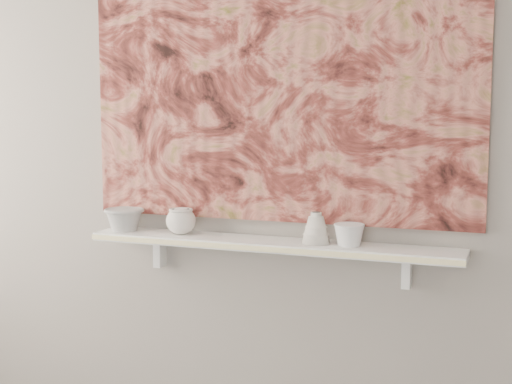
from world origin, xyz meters
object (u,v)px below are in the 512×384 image
at_px(painting, 278,73).
at_px(bowl_grey, 124,219).
at_px(cup_cream, 181,221).
at_px(bell_vessel, 316,228).
at_px(shelf, 270,244).
at_px(bowl_white, 349,235).

relative_size(painting, bowl_grey, 9.48).
distance_m(painting, cup_cream, 0.67).
distance_m(bowl_grey, cup_cream, 0.25).
bearing_deg(bowl_grey, bell_vessel, 0.00).
xyz_separation_m(shelf, bowl_grey, (-0.61, 0.00, 0.06)).
bearing_deg(bell_vessel, shelf, 180.00).
height_order(painting, bell_vessel, painting).
bearing_deg(bowl_white, bowl_grey, 180.00).
relative_size(cup_cream, bell_vessel, 1.01).
relative_size(bell_vessel, bowl_white, 1.04).
bearing_deg(shelf, cup_cream, 180.00).
bearing_deg(cup_cream, bowl_white, 0.00).
relative_size(shelf, bowl_grey, 8.85).
bearing_deg(bowl_grey, painting, 7.50).
height_order(shelf, cup_cream, cup_cream).
height_order(bowl_grey, bell_vessel, bell_vessel).
xyz_separation_m(cup_cream, bell_vessel, (0.54, 0.00, 0.00)).
distance_m(shelf, bowl_grey, 0.61).
height_order(painting, bowl_white, painting).
xyz_separation_m(bowl_grey, cup_cream, (0.25, 0.00, 0.01)).
bearing_deg(shelf, painting, 90.00).
relative_size(painting, cup_cream, 13.14).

